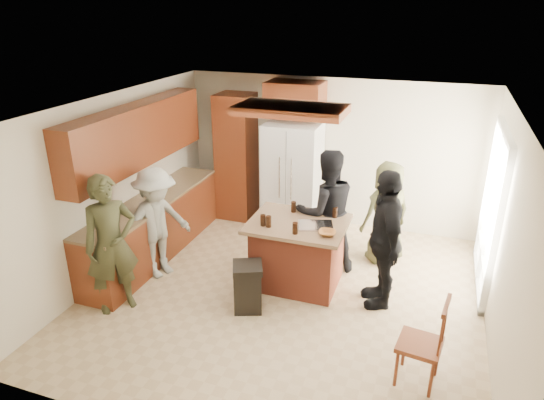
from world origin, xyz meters
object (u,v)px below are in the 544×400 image
(refrigerator, at_px, (292,176))
(spindle_chair, at_px, (422,345))
(person_counter, at_px, (157,223))
(kitchen_island, at_px, (297,253))
(trash_bin, at_px, (248,287))
(person_front_left, at_px, (111,245))
(person_behind_left, at_px, (326,212))
(person_side_right, at_px, (384,239))
(person_behind_right, at_px, (387,213))

(refrigerator, height_order, spindle_chair, refrigerator)
(person_counter, relative_size, kitchen_island, 1.24)
(person_counter, xyz_separation_m, spindle_chair, (3.61, -0.99, -0.34))
(trash_bin, height_order, spindle_chair, spindle_chair)
(person_front_left, xyz_separation_m, refrigerator, (1.35, 3.08, 0.01))
(person_behind_left, height_order, spindle_chair, person_behind_left)
(person_side_right, distance_m, refrigerator, 2.56)
(spindle_chair, bearing_deg, person_side_right, 113.68)
(kitchen_island, bearing_deg, refrigerator, 109.39)
(kitchen_island, distance_m, trash_bin, 0.90)
(person_side_right, xyz_separation_m, trash_bin, (-1.54, -0.70, -0.59))
(refrigerator, bearing_deg, person_front_left, -113.69)
(kitchen_island, xyz_separation_m, trash_bin, (-0.41, -0.78, -0.16))
(person_behind_left, height_order, person_counter, person_behind_left)
(person_behind_right, height_order, kitchen_island, person_behind_right)
(person_behind_left, distance_m, spindle_chair, 2.44)
(person_behind_right, bearing_deg, refrigerator, -63.93)
(trash_bin, xyz_separation_m, spindle_chair, (2.12, -0.61, 0.13))
(person_behind_right, distance_m, person_side_right, 1.15)
(person_behind_right, xyz_separation_m, person_side_right, (0.10, -1.14, 0.13))
(person_front_left, relative_size, person_counter, 1.12)
(person_front_left, distance_m, refrigerator, 3.36)
(refrigerator, height_order, kitchen_island, refrigerator)
(trash_bin, bearing_deg, kitchen_island, 62.34)
(person_front_left, distance_m, spindle_chair, 3.71)
(person_side_right, height_order, refrigerator, person_side_right)
(refrigerator, bearing_deg, kitchen_island, -70.61)
(spindle_chair, bearing_deg, refrigerator, 126.33)
(kitchen_island, bearing_deg, person_front_left, -146.85)
(trash_bin, bearing_deg, refrigerator, 94.88)
(person_side_right, relative_size, trash_bin, 2.87)
(person_behind_left, bearing_deg, spindle_chair, 96.70)
(person_side_right, xyz_separation_m, refrigerator, (-1.76, 1.86, -0.00))
(person_behind_right, bearing_deg, trash_bin, 11.68)
(person_behind_left, height_order, kitchen_island, person_behind_left)
(refrigerator, xyz_separation_m, trash_bin, (0.22, -2.57, -0.58))
(person_counter, height_order, kitchen_island, person_counter)
(person_counter, xyz_separation_m, kitchen_island, (1.90, 0.40, -0.32))
(person_side_right, distance_m, trash_bin, 1.79)
(person_front_left, distance_m, person_side_right, 3.34)
(person_behind_right, bearing_deg, person_side_right, 54.74)
(refrigerator, bearing_deg, person_behind_right, -23.66)
(refrigerator, bearing_deg, person_behind_left, -55.17)
(trash_bin, relative_size, spindle_chair, 0.63)
(person_behind_right, bearing_deg, person_behind_left, -5.34)
(person_behind_right, xyz_separation_m, trash_bin, (-1.44, -1.84, -0.45))
(person_front_left, relative_size, spindle_chair, 1.79)
(kitchen_island, bearing_deg, person_behind_right, 45.78)
(person_side_right, bearing_deg, person_front_left, -86.76)
(person_counter, bearing_deg, trash_bin, -81.13)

